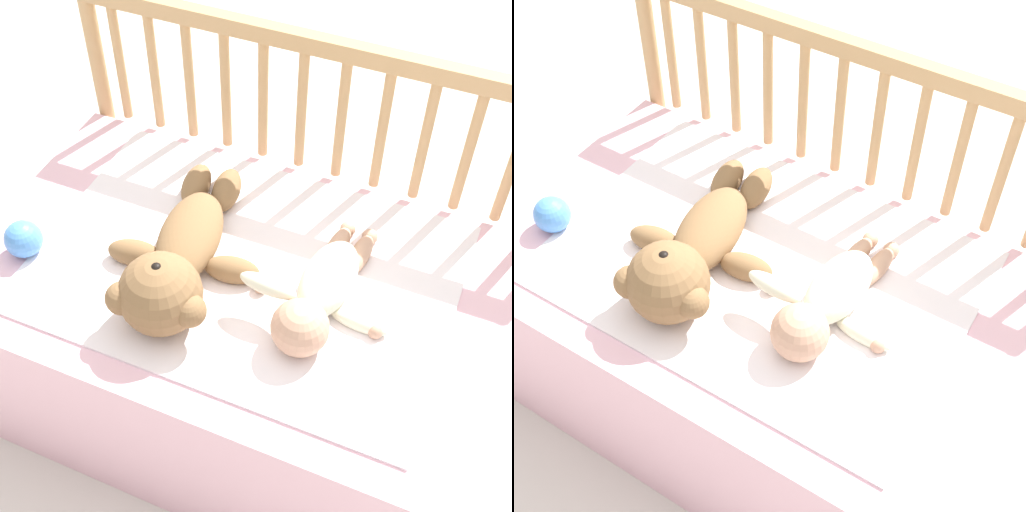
# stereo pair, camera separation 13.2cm
# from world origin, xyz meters

# --- Properties ---
(ground_plane) EXTENTS (12.00, 12.00, 0.00)m
(ground_plane) POSITION_xyz_m (0.00, 0.00, 0.00)
(ground_plane) COLOR silver
(crib_mattress) EXTENTS (1.11, 0.65, 0.45)m
(crib_mattress) POSITION_xyz_m (0.00, 0.00, 0.22)
(crib_mattress) COLOR #EDB7C6
(crib_mattress) RESTS_ON ground_plane
(crib_rail) EXTENTS (1.11, 0.04, 0.77)m
(crib_rail) POSITION_xyz_m (0.00, 0.35, 0.55)
(crib_rail) COLOR tan
(crib_rail) RESTS_ON ground_plane
(blanket) EXTENTS (0.80, 0.56, 0.01)m
(blanket) POSITION_xyz_m (-0.03, 0.02, 0.45)
(blanket) COLOR white
(blanket) RESTS_ON crib_mattress
(teddy_bear) EXTENTS (0.31, 0.47, 0.15)m
(teddy_bear) POSITION_xyz_m (-0.13, -0.06, 0.51)
(teddy_bear) COLOR olive
(teddy_bear) RESTS_ON crib_mattress
(baby) EXTENTS (0.28, 0.36, 0.10)m
(baby) POSITION_xyz_m (0.14, -0.02, 0.49)
(baby) COLOR #EAEACC
(baby) RESTS_ON crib_mattress
(toy_ball) EXTENTS (0.07, 0.07, 0.07)m
(toy_ball) POSITION_xyz_m (-0.44, -0.11, 0.49)
(toy_ball) COLOR #4C8CDB
(toy_ball) RESTS_ON crib_mattress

